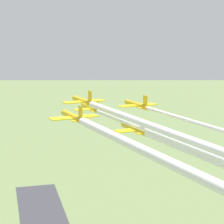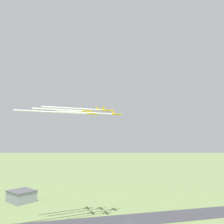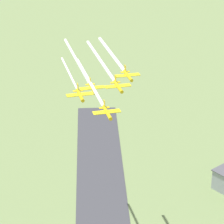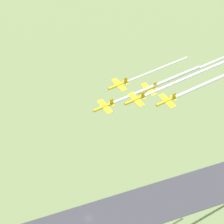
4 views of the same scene
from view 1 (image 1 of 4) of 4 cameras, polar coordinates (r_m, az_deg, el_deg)
name	(u,v)px [view 1 (image 1 of 4)]	position (r m, az deg, el deg)	size (l,w,h in m)	color
jet_0	(91,108)	(107.71, -2.72, 0.48)	(9.30, 9.52, 3.27)	gold
jet_1	(84,101)	(94.27, -3.74, 1.44)	(9.30, 9.52, 3.27)	gold
jet_2	(137,105)	(100.25, 3.32, 0.95)	(9.30, 9.52, 3.27)	gold
jet_3	(73,117)	(81.68, -5.06, -0.62)	(9.30, 9.52, 3.27)	gold
jet_4	(136,129)	(87.91, 3.10, -2.24)	(9.30, 9.52, 3.27)	gold
smoke_trail_0	(149,131)	(83.25, 4.89, -2.51)	(21.65, 42.67, 1.16)	white
smoke_trail_1	(149,125)	(69.90, 4.84, -1.74)	(21.40, 42.09, 1.21)	white
smoke_trail_2	(193,122)	(82.71, 10.49, -1.24)	(15.36, 30.37, 0.75)	white
smoke_trail_3	(140,149)	(59.46, 3.65, -4.80)	(19.36, 37.70, 1.37)	white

